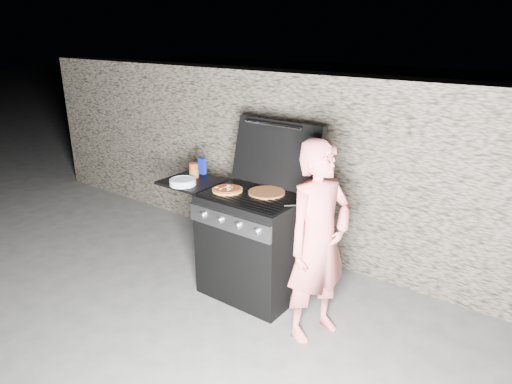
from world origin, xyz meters
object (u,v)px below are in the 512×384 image
Objects in this scene: person at (319,243)px; sauce_jar at (194,170)px; gas_grill at (229,238)px; pizza_topped at (227,189)px.

sauce_jar is at bearing 99.40° from person.
person reaches higher than gas_grill.
sauce_jar reaches higher than gas_grill.
sauce_jar is 1.47m from person.
pizza_topped is 1.96× the size of sauce_jar.
gas_grill is at bearing 129.24° from pizza_topped.
sauce_jar is (-0.47, 0.09, 0.51)m from gas_grill.
pizza_topped is 0.51m from sauce_jar.
pizza_topped is at bearing -50.76° from gas_grill.
pizza_topped is (0.03, -0.03, 0.47)m from gas_grill.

